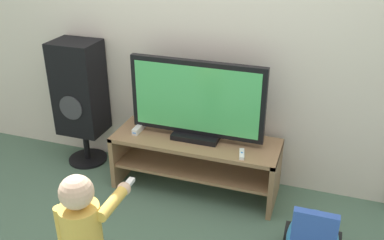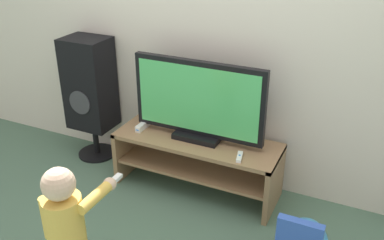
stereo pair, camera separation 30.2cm
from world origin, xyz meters
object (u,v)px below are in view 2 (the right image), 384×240
object	(u,v)px
television	(198,102)
game_console	(144,125)
speaker_tower	(90,86)
remote_primary	(239,157)
child	(66,222)

from	to	relation	value
television	game_console	xyz separation A→B (m)	(-0.46, -0.02, -0.27)
speaker_tower	remote_primary	bearing A→B (deg)	-8.99
remote_primary	child	size ratio (longest dim) A/B	0.17
game_console	speaker_tower	world-z (taller)	speaker_tower
remote_primary	child	xyz separation A→B (m)	(-0.59, -1.08, 0.03)
remote_primary	speaker_tower	world-z (taller)	speaker_tower
television	remote_primary	distance (m)	0.50
speaker_tower	game_console	bearing A→B (deg)	-10.06
television	child	bearing A→B (deg)	-99.82
television	game_console	distance (m)	0.53
game_console	speaker_tower	distance (m)	0.61
television	speaker_tower	xyz separation A→B (m)	(-1.03, 0.08, -0.08)
television	child	size ratio (longest dim) A/B	1.23
television	child	world-z (taller)	television
game_console	child	world-z (taller)	child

